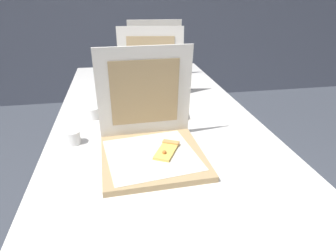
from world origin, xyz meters
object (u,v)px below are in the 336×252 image
(cup_white_near_center, at_px, (73,138))
(table, at_px, (158,130))
(cup_white_mid, at_px, (93,113))
(pizza_box_middle, at_px, (151,94))
(pizza_box_back, at_px, (156,73))
(pizza_box_front, at_px, (151,142))

(cup_white_near_center, bearing_deg, table, 21.91)
(cup_white_mid, distance_m, cup_white_near_center, 0.26)
(pizza_box_middle, relative_size, cup_white_mid, 7.31)
(pizza_box_back, distance_m, cup_white_mid, 0.73)
(pizza_box_middle, relative_size, pizza_box_back, 1.07)
(pizza_box_front, relative_size, pizza_box_back, 0.97)
(table, relative_size, pizza_box_middle, 5.36)
(pizza_box_front, xyz_separation_m, pizza_box_back, (0.16, 1.01, -0.00))
(table, bearing_deg, pizza_box_front, -102.56)
(pizza_box_back, distance_m, cup_white_near_center, 0.98)
(table, bearing_deg, cup_white_near_center, -158.09)
(pizza_box_front, distance_m, cup_white_mid, 0.47)
(cup_white_near_center, bearing_deg, pizza_box_middle, 47.27)
(pizza_box_front, distance_m, pizza_box_back, 1.02)
(table, distance_m, pizza_box_front, 0.32)
(pizza_box_middle, bearing_deg, cup_white_mid, -144.56)
(table, xyz_separation_m, pizza_box_front, (-0.07, -0.30, 0.10))
(pizza_box_middle, distance_m, cup_white_near_center, 0.56)
(pizza_box_front, distance_m, pizza_box_middle, 0.56)
(pizza_box_middle, xyz_separation_m, cup_white_near_center, (-0.38, -0.41, -0.03))
(pizza_box_front, xyz_separation_m, cup_white_near_center, (-0.31, 0.15, -0.03))
(pizza_box_back, relative_size, cup_white_mid, 6.83)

